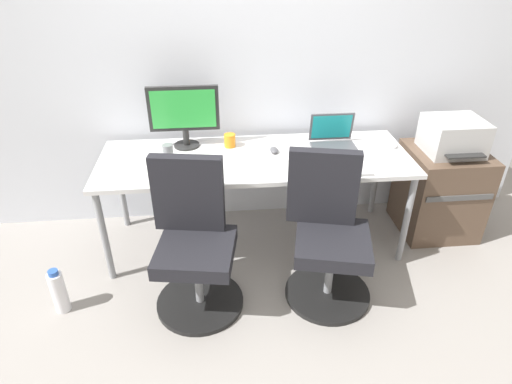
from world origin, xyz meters
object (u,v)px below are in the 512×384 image
Objects in this scene: office_chair_left at (194,244)px; open_laptop at (333,140)px; office_chair_right at (328,236)px; water_bottle_on_floor at (59,292)px; desktop_monitor at (184,112)px; side_cabinet at (439,191)px; printer at (453,136)px; coffee_mug at (230,140)px.

open_laptop is at bearing 34.06° from office_chair_left.
office_chair_right is 1.66m from water_bottle_on_floor.
side_cabinet is at bearing -5.34° from desktop_monitor.
coffee_mug is at bearing 174.95° from printer.
water_bottle_on_floor is at bearing -177.89° from office_chair_left.
printer is 1.88m from desktop_monitor.
open_laptop is at bearing 75.79° from office_chair_right.
office_chair_right is 1.23m from printer.
desktop_monitor is at bearing 93.82° from office_chair_left.
office_chair_right reaches higher than printer.
open_laptop is (0.97, 0.66, 0.34)m from office_chair_left.
side_cabinet is 2.73m from water_bottle_on_floor.
coffee_mug is at bearing 127.01° from office_chair_right.
printer is (1.01, 0.60, 0.36)m from office_chair_right.
office_chair_left is at bearing -145.94° from open_laptop.
printer is (-0.00, -0.00, 0.45)m from side_cabinet.
office_chair_right is (0.81, -0.00, 0.00)m from office_chair_left.
water_bottle_on_floor is (-0.83, -0.03, -0.28)m from office_chair_left.
desktop_monitor is (-0.86, 0.77, 0.53)m from office_chair_right.
office_chair_left is at bearing -108.99° from coffee_mug.
open_laptop reaches higher than side_cabinet.
desktop_monitor is 5.22× the size of coffee_mug.
office_chair_left is 1.22m from open_laptop.
printer is at bearing 30.62° from office_chair_right.
coffee_mug is at bearing 173.96° from open_laptop.
open_laptop is (-0.84, 0.06, 0.43)m from side_cabinet.
desktop_monitor is (0.78, 0.80, 0.81)m from water_bottle_on_floor.
office_chair_right is 1.18m from side_cabinet.
office_chair_left is 0.88m from water_bottle_on_floor.
open_laptop is (1.81, 0.69, 0.61)m from water_bottle_on_floor.
open_laptop is at bearing -6.33° from desktop_monitor.
office_chair_right is 3.03× the size of open_laptop.
printer reaches higher than coffee_mug.
printer is (1.82, 0.60, 0.36)m from office_chair_left.
side_cabinet is (1.82, 0.60, -0.09)m from office_chair_left.
desktop_monitor reaches higher than coffee_mug.
office_chair_left is at bearing -86.18° from desktop_monitor.
side_cabinet is 1.63m from coffee_mug.
office_chair_right reaches higher than coffee_mug.
open_laptop reaches higher than printer.
coffee_mug is (-1.56, 0.14, -0.03)m from printer.
open_laptop reaches higher than water_bottle_on_floor.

